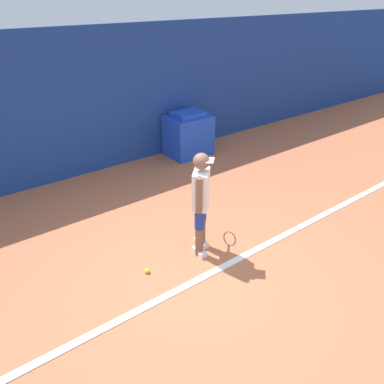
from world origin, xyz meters
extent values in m
plane|color=#B76642|center=(0.00, 0.00, 0.00)|extent=(24.00, 24.00, 0.00)
cube|color=navy|center=(0.00, 3.88, 1.40)|extent=(24.00, 0.10, 2.79)
cube|color=white|center=(0.00, -0.10, 0.01)|extent=(21.60, 0.10, 0.01)
cylinder|color=brown|center=(0.28, 0.33, 0.23)|extent=(0.12, 0.12, 0.45)
cylinder|color=navy|center=(0.28, 0.33, 0.59)|extent=(0.14, 0.14, 0.28)
cube|color=white|center=(0.28, 0.33, 0.04)|extent=(0.10, 0.24, 0.08)
cylinder|color=brown|center=(0.44, 0.48, 0.23)|extent=(0.12, 0.12, 0.45)
cylinder|color=navy|center=(0.44, 0.48, 0.59)|extent=(0.14, 0.14, 0.28)
cube|color=white|center=(0.44, 0.48, 0.04)|extent=(0.10, 0.24, 0.08)
cube|color=white|center=(0.36, 0.40, 1.00)|extent=(0.38, 0.38, 0.54)
sphere|color=brown|center=(0.36, 0.40, 1.41)|extent=(0.22, 0.22, 0.22)
cube|color=white|center=(0.43, 0.33, 1.43)|extent=(0.21, 0.21, 0.02)
cylinder|color=brown|center=(0.22, 0.26, 1.01)|extent=(0.09, 0.09, 0.51)
cylinder|color=brown|center=(0.50, 0.54, 1.01)|extent=(0.09, 0.09, 0.51)
cylinder|color=black|center=(0.57, 0.61, 0.76)|extent=(0.16, 0.16, 0.03)
torus|color=black|center=(0.76, 0.80, 0.76)|extent=(0.27, 0.26, 0.35)
sphere|color=#D1E533|center=(-0.53, 0.43, 0.03)|extent=(0.07, 0.07, 0.07)
cube|color=blue|center=(2.35, 3.41, 0.45)|extent=(0.95, 0.73, 0.89)
cube|color=blue|center=(2.35, 3.41, 0.94)|extent=(0.67, 0.51, 0.10)
camera|label=1|loc=(-2.37, -3.05, 3.35)|focal=35.00mm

